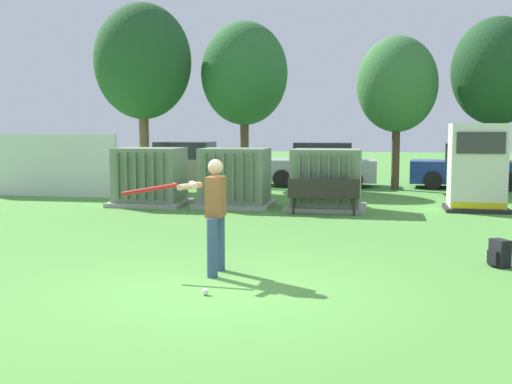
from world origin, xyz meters
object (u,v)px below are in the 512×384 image
(sports_ball, at_px, (205,292))
(parked_car_right_of_center, at_px, (472,167))
(park_bench, at_px, (324,193))
(generator_enclosure, at_px, (477,168))
(batter, at_px, (212,210))
(backpack, at_px, (499,254))
(parked_car_left_of_center, at_px, (320,166))
(transformer_west, at_px, (150,177))
(transformer_mid_west, at_px, (235,178))
(parked_car_leftmost, at_px, (183,164))
(transformer_mid_east, at_px, (326,180))

(sports_ball, relative_size, parked_car_right_of_center, 0.02)
(park_bench, height_order, parked_car_right_of_center, parked_car_right_of_center)
(generator_enclosure, distance_m, batter, 9.82)
(batter, distance_m, parked_car_right_of_center, 15.92)
(backpack, height_order, parked_car_left_of_center, parked_car_left_of_center)
(transformer_west, distance_m, transformer_mid_west, 2.43)
(transformer_west, xyz_separation_m, parked_car_left_of_center, (4.14, 6.85, -0.04))
(batter, distance_m, backpack, 4.62)
(transformer_mid_west, distance_m, batter, 8.22)
(parked_car_leftmost, relative_size, parked_car_left_of_center, 0.99)
(batter, relative_size, parked_car_left_of_center, 0.41)
(generator_enclosure, relative_size, batter, 1.32)
(transformer_west, height_order, parked_car_left_of_center, same)
(transformer_west, bearing_deg, generator_enclosure, 3.64)
(transformer_mid_west, xyz_separation_m, backpack, (5.87, -6.73, -0.57))
(transformer_mid_west, height_order, parked_car_leftmost, same)
(transformer_mid_west, relative_size, transformer_mid_east, 1.00)
(park_bench, xyz_separation_m, parked_car_left_of_center, (-0.86, 7.86, 0.22))
(sports_ball, distance_m, parked_car_left_of_center, 16.03)
(batter, bearing_deg, transformer_mid_east, 82.61)
(park_bench, bearing_deg, transformer_mid_east, 91.27)
(batter, bearing_deg, parked_car_left_of_center, 89.26)
(transformer_mid_west, xyz_separation_m, batter, (1.52, -8.08, 0.19))
(park_bench, relative_size, parked_car_right_of_center, 0.42)
(transformer_mid_west, relative_size, batter, 1.21)
(parked_car_leftmost, xyz_separation_m, parked_car_right_of_center, (10.75, 0.21, 0.00))
(generator_enclosure, bearing_deg, parked_car_leftmost, 148.40)
(parked_car_left_of_center, xyz_separation_m, parked_car_right_of_center, (5.43, 0.11, 0.00))
(park_bench, xyz_separation_m, parked_car_right_of_center, (4.58, 7.97, 0.22))
(parked_car_left_of_center, bearing_deg, sports_ball, -89.85)
(park_bench, bearing_deg, backpack, -59.37)
(transformer_west, relative_size, park_bench, 1.16)
(transformer_west, distance_m, backpack, 10.61)
(batter, distance_m, parked_car_left_of_center, 14.78)
(batter, bearing_deg, parked_car_right_of_center, 69.31)
(parked_car_left_of_center, bearing_deg, parked_car_leftmost, -178.96)
(transformer_west, height_order, generator_enclosure, generator_enclosure)
(park_bench, distance_m, parked_car_leftmost, 9.92)
(transformer_west, height_order, sports_ball, transformer_west)
(parked_car_leftmost, relative_size, parked_car_right_of_center, 0.98)
(transformer_mid_west, bearing_deg, backpack, -48.92)
(transformer_west, xyz_separation_m, parked_car_right_of_center, (9.57, 6.96, -0.04))
(batter, xyz_separation_m, parked_car_left_of_center, (0.19, 14.78, -0.22))
(sports_ball, bearing_deg, parked_car_leftmost, 108.62)
(transformer_mid_east, height_order, park_bench, transformer_mid_east)
(backpack, bearing_deg, transformer_mid_west, 131.08)
(park_bench, bearing_deg, parked_car_right_of_center, 60.13)
(transformer_west, height_order, backpack, transformer_west)
(parked_car_left_of_center, bearing_deg, backpack, -72.80)
(backpack, relative_size, parked_car_left_of_center, 0.10)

